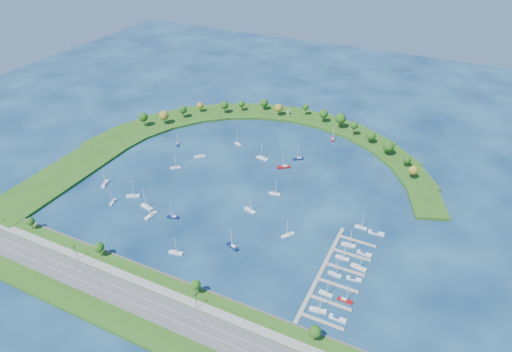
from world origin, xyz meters
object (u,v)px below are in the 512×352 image
at_px(moored_boat_3, 298,158).
at_px(moored_boat_1, 200,156).
at_px(moored_boat_6, 178,144).
at_px(docked_boat_7, 359,267).
at_px(dock_system, 334,275).
at_px(moored_boat_9, 175,167).
at_px(moored_boat_7, 284,167).
at_px(docked_boat_0, 318,310).
at_px(moored_boat_17, 263,158).
at_px(docked_boat_11, 376,233).
at_px(moored_boat_11, 173,217).
at_px(moored_boat_14, 233,246).
at_px(moored_boat_0, 176,252).
at_px(moored_boat_13, 250,210).
at_px(docked_boat_1, 338,318).
at_px(moored_boat_2, 133,196).
at_px(docked_boat_8, 348,244).
at_px(docked_boat_9, 364,253).
at_px(docked_boat_3, 345,300).
at_px(moored_boat_12, 333,139).
at_px(docked_boat_4, 335,274).
at_px(moored_boat_18, 151,215).
at_px(docked_boat_5, 354,279).
at_px(moored_boat_5, 238,143).
at_px(moored_boat_10, 113,201).
at_px(docked_boat_2, 326,293).
at_px(moored_boat_16, 105,183).
at_px(docked_boat_6, 342,257).
at_px(moored_boat_8, 275,193).
at_px(docked_boat_10, 361,227).
at_px(moored_boat_4, 147,207).
at_px(moored_boat_15, 288,235).

bearing_deg(moored_boat_3, moored_boat_1, -14.60).
bearing_deg(moored_boat_6, docked_boat_7, 27.75).
height_order(dock_system, moored_boat_9, moored_boat_9).
distance_m(moored_boat_7, docked_boat_0, 137.30).
height_order(moored_boat_17, docked_boat_11, moored_boat_17).
xyz_separation_m(moored_boat_11, moored_boat_14, (48.33, -7.83, 0.06)).
relative_size(dock_system, moored_boat_0, 6.59).
relative_size(moored_boat_13, docked_boat_1, 1.46).
xyz_separation_m(moored_boat_2, docked_boat_8, (148.29, 16.70, -0.03)).
xyz_separation_m(moored_boat_7, docked_boat_9, (79.64, -67.09, -0.33)).
relative_size(moored_boat_3, docked_boat_3, 1.09).
relative_size(moored_boat_7, moored_boat_12, 1.20).
height_order(docked_boat_3, docked_boat_4, docked_boat_3).
bearing_deg(moored_boat_11, docked_boat_3, 154.35).
bearing_deg(docked_boat_0, dock_system, 81.13).
xyz_separation_m(moored_boat_18, docked_boat_9, (134.18, 25.60, -0.30)).
height_order(moored_boat_9, moored_boat_18, moored_boat_18).
relative_size(moored_boat_14, docked_boat_1, 1.49).
xyz_separation_m(moored_boat_18, docked_boat_5, (134.19, 3.22, -0.35)).
height_order(moored_boat_5, docked_boat_4, docked_boat_4).
xyz_separation_m(moored_boat_6, moored_boat_10, (6.17, -86.34, -0.01)).
distance_m(moored_boat_14, docked_boat_2, 62.51).
height_order(moored_boat_11, docked_boat_5, moored_boat_11).
height_order(moored_boat_10, moored_boat_16, moored_boat_16).
distance_m(moored_boat_3, docked_boat_6, 112.57).
bearing_deg(moored_boat_8, docked_boat_1, -60.61).
distance_m(moored_boat_1, docked_boat_10, 141.00).
distance_m(moored_boat_9, docked_boat_2, 159.16).
relative_size(moored_boat_5, docked_boat_1, 1.16).
bearing_deg(moored_boat_6, moored_boat_1, 32.72).
xyz_separation_m(moored_boat_6, docked_boat_8, (162.53, -58.39, 0.05)).
xyz_separation_m(moored_boat_18, docked_boat_10, (126.13, 48.04, -0.08)).
distance_m(dock_system, docked_boat_5, 10.81).
relative_size(dock_system, docked_boat_7, 6.17).
relative_size(moored_boat_3, moored_boat_9, 1.11).
relative_size(moored_boat_4, docked_boat_6, 1.24).
bearing_deg(moored_boat_10, docked_boat_4, 78.09).
xyz_separation_m(moored_boat_9, moored_boat_17, (53.92, 41.56, 0.08)).
xyz_separation_m(moored_boat_3, docked_boat_4, (63.71, -107.25, -0.05)).
distance_m(moored_boat_9, moored_boat_11, 60.87).
distance_m(moored_boat_3, docked_boat_4, 124.75).
height_order(moored_boat_2, docked_boat_3, moored_boat_2).
bearing_deg(moored_boat_9, moored_boat_17, -3.72).
distance_m(moored_boat_2, docked_boat_5, 159.01).
relative_size(moored_boat_4, moored_boat_15, 1.15).
bearing_deg(docked_boat_10, docked_boat_0, -90.21).
distance_m(moored_boat_0, moored_boat_3, 133.90).
height_order(moored_boat_6, docked_boat_3, docked_boat_3).
bearing_deg(docked_boat_4, moored_boat_8, 142.12).
bearing_deg(docked_boat_6, moored_boat_7, 129.80).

